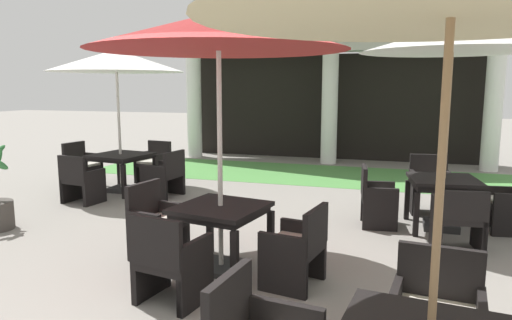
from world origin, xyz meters
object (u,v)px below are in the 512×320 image
patio_chair_near_foreground_north (154,164)px  patio_chair_mid_right_north (436,318)px  patio_umbrella_near_foreground (116,62)px  patio_chair_near_foreground_east (165,175)px  patio_table_near_foreground (121,159)px  patio_chair_mid_left_west (376,199)px  patio_chair_mid_left_east (511,205)px  patio_chair_far_back_east (297,249)px  patio_chair_far_back_west (156,224)px  patio_chair_mid_left_north (430,186)px  patio_table_far_back (221,214)px  patio_chair_near_foreground_west (82,167)px  patio_chair_far_back_south (170,262)px  patio_umbrella_far_back (218,33)px  patio_umbrella_mid_left (453,41)px  patio_chair_near_foreground_south (81,181)px  patio_table_mid_left (443,185)px  patio_chair_mid_left_south (459,219)px

patio_chair_near_foreground_north → patio_chair_mid_right_north: patio_chair_mid_right_north is taller
patio_umbrella_near_foreground → patio_chair_near_foreground_east: patio_umbrella_near_foreground is taller
patio_table_near_foreground → patio_chair_mid_left_west: bearing=-10.0°
patio_umbrella_near_foreground → patio_chair_mid_right_north: patio_umbrella_near_foreground is taller
patio_chair_mid_left_east → patio_chair_far_back_east: bearing=129.0°
patio_umbrella_near_foreground → patio_chair_far_back_west: patio_umbrella_near_foreground is taller
patio_umbrella_near_foreground → patio_chair_mid_left_north: bearing=1.8°
patio_chair_near_foreground_north → patio_chair_mid_left_north: (5.59, -0.85, 0.03)m
patio_chair_mid_right_north → patio_table_far_back: size_ratio=0.83×
patio_umbrella_near_foreground → patio_chair_near_foreground_west: bearing=172.1°
patio_chair_mid_left_east → patio_chair_far_back_west: patio_chair_far_back_west is taller
patio_chair_mid_left_north → patio_chair_mid_left_east: 1.32m
patio_table_near_foreground → patio_chair_far_back_east: size_ratio=1.33×
patio_chair_near_foreground_east → patio_chair_far_back_east: 4.52m
patio_chair_mid_left_north → patio_table_far_back: 4.09m
patio_chair_mid_left_east → patio_chair_far_back_south: bearing=126.0°
patio_table_near_foreground → patio_umbrella_far_back: 5.00m
patio_chair_near_foreground_west → patio_chair_mid_left_west: patio_chair_near_foreground_west is taller
patio_umbrella_near_foreground → patio_umbrella_mid_left: (5.86, -0.74, 0.15)m
patio_chair_far_back_west → patio_chair_far_back_east: bearing=90.0°
patio_chair_near_foreground_west → patio_chair_far_back_south: bearing=53.2°
patio_chair_near_foreground_north → patio_chair_far_back_west: size_ratio=0.97×
patio_chair_near_foreground_west → patio_chair_mid_right_north: patio_chair_near_foreground_west is taller
patio_table_far_back → patio_chair_mid_left_west: bearing=55.1°
patio_umbrella_mid_left → patio_chair_near_foreground_south: bearing=-177.3°
patio_table_mid_left → patio_chair_mid_left_north: size_ratio=1.11×
patio_table_mid_left → patio_chair_far_back_east: 3.02m
patio_umbrella_near_foreground → patio_umbrella_mid_left: size_ratio=0.95×
patio_chair_near_foreground_east → patio_chair_mid_left_west: (3.91, -0.73, -0.00)m
patio_table_mid_left → patio_umbrella_near_foreground: bearing=172.8°
patio_umbrella_near_foreground → patio_table_far_back: bearing=-43.1°
patio_chair_near_foreground_north → patio_umbrella_far_back: bearing=135.5°
patio_chair_near_foreground_east → patio_chair_far_back_west: bearing=-145.5°
patio_umbrella_near_foreground → patio_umbrella_far_back: bearing=-43.1°
patio_chair_near_foreground_west → patio_chair_far_back_west: bearing=56.0°
patio_chair_mid_left_east → patio_table_far_back: (-3.43, -2.52, 0.25)m
patio_chair_near_foreground_west → patio_chair_near_foreground_south: bearing=45.0°
patio_chair_mid_left_north → patio_chair_mid_left_west: size_ratio=1.05×
patio_chair_near_foreground_east → patio_table_mid_left: bearing=-89.2°
patio_chair_mid_left_east → patio_chair_far_back_west: 4.94m
patio_chair_mid_left_north → patio_chair_far_back_south: (-2.54, -4.23, -0.03)m
patio_chair_near_foreground_south → patio_chair_mid_left_south: bearing=2.1°
patio_chair_near_foreground_west → patio_chair_mid_left_north: size_ratio=0.98×
patio_chair_mid_left_south → patio_chair_mid_left_east: 1.31m
patio_chair_near_foreground_north → patio_chair_mid_left_east: patio_chair_mid_left_east is taller
patio_chair_near_foreground_south → patio_chair_far_back_south: size_ratio=0.98×
patio_chair_mid_left_north → patio_chair_near_foreground_south: bearing=3.9°
patio_chair_mid_right_north → patio_chair_far_back_south: (-2.35, 0.40, 0.00)m
patio_umbrella_far_back → patio_table_mid_left: bearing=43.7°
patio_umbrella_mid_left → patio_chair_mid_left_south: size_ratio=3.63×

